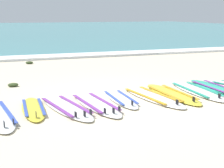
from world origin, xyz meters
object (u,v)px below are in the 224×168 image
(surfboard_4, at_px, (95,104))
(surfboard_9, at_px, (215,88))
(surfboard_3, at_px, (66,107))
(surfboard_6, at_px, (152,96))
(surfboard_8, at_px, (197,90))
(surfboard_2, at_px, (33,108))
(surfboard_5, at_px, (120,99))
(surfboard_7, at_px, (172,94))

(surfboard_4, height_order, surfboard_9, same)
(surfboard_3, distance_m, surfboard_9, 4.34)
(surfboard_6, xyz_separation_m, surfboard_8, (1.42, 0.16, -0.00))
(surfboard_2, relative_size, surfboard_6, 0.75)
(surfboard_9, bearing_deg, surfboard_8, -170.13)
(surfboard_2, height_order, surfboard_8, same)
(surfboard_4, relative_size, surfboard_5, 1.25)
(surfboard_6, bearing_deg, surfboard_3, -174.75)
(surfboard_3, relative_size, surfboard_5, 1.27)
(surfboard_3, distance_m, surfboard_5, 1.42)
(surfboard_2, relative_size, surfboard_7, 0.80)
(surfboard_6, bearing_deg, surfboard_2, -178.42)
(surfboard_2, xyz_separation_m, surfboard_5, (2.08, 0.14, -0.00))
(surfboard_3, distance_m, surfboard_6, 2.23)
(surfboard_3, height_order, surfboard_8, same)
(surfboard_4, height_order, surfboard_8, same)
(surfboard_2, height_order, surfboard_3, same)
(surfboard_3, bearing_deg, surfboard_5, 10.50)
(surfboard_6, distance_m, surfboard_8, 1.43)
(surfboard_2, xyz_separation_m, surfboard_4, (1.38, -0.09, 0.00))
(surfboard_7, height_order, surfboard_8, same)
(surfboard_4, xyz_separation_m, surfboard_7, (2.12, 0.23, -0.00))
(surfboard_3, bearing_deg, surfboard_9, 6.42)
(surfboard_7, xyz_separation_m, surfboard_9, (1.49, 0.23, 0.00))
(surfboard_7, bearing_deg, surfboard_4, -173.81)
(surfboard_3, bearing_deg, surfboard_4, 2.39)
(surfboard_3, height_order, surfboard_5, same)
(surfboard_3, xyz_separation_m, surfboard_9, (4.31, 0.49, 0.00))
(surfboard_5, xyz_separation_m, surfboard_9, (2.91, 0.23, 0.00))
(surfboard_5, bearing_deg, surfboard_7, -0.00)
(surfboard_2, distance_m, surfboard_9, 5.01)
(surfboard_5, relative_size, surfboard_9, 0.86)
(surfboard_5, bearing_deg, surfboard_8, 2.79)
(surfboard_6, distance_m, surfboard_7, 0.60)
(surfboard_6, xyz_separation_m, surfboard_9, (2.09, 0.28, 0.00))
(surfboard_6, relative_size, surfboard_9, 1.14)
(surfboard_6, bearing_deg, surfboard_7, 5.29)
(surfboard_3, distance_m, surfboard_4, 0.69)
(surfboard_8, height_order, surfboard_9, same)
(surfboard_2, relative_size, surfboard_8, 0.76)
(surfboard_5, bearing_deg, surfboard_3, -169.50)
(surfboard_9, bearing_deg, surfboard_2, -175.86)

